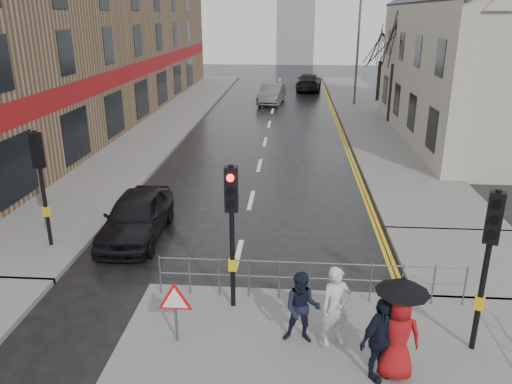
% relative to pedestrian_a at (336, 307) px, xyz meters
% --- Properties ---
extents(ground, '(120.00, 120.00, 0.00)m').
position_rel_pedestrian_a_xyz_m(ground, '(-2.42, 1.04, -0.99)').
color(ground, black).
rests_on(ground, ground).
extents(left_pavement, '(4.00, 44.00, 0.14)m').
position_rel_pedestrian_a_xyz_m(left_pavement, '(-8.92, 24.04, -0.92)').
color(left_pavement, '#605E5B').
rests_on(left_pavement, ground).
extents(right_pavement, '(4.00, 40.00, 0.14)m').
position_rel_pedestrian_a_xyz_m(right_pavement, '(4.08, 26.04, -0.92)').
color(right_pavement, '#605E5B').
rests_on(right_pavement, ground).
extents(pavement_bridge_right, '(4.00, 4.20, 0.14)m').
position_rel_pedestrian_a_xyz_m(pavement_bridge_right, '(4.08, 4.04, -0.92)').
color(pavement_bridge_right, '#605E5B').
rests_on(pavement_bridge_right, ground).
extents(building_left_terrace, '(8.00, 42.00, 10.00)m').
position_rel_pedestrian_a_xyz_m(building_left_terrace, '(-14.42, 23.04, 4.01)').
color(building_left_terrace, '#88694E').
rests_on(building_left_terrace, ground).
extents(building_right_cream, '(9.00, 16.40, 10.10)m').
position_rel_pedestrian_a_xyz_m(building_right_cream, '(9.58, 19.04, 3.79)').
color(building_right_cream, '#B0A999').
rests_on(building_right_cream, ground).
extents(traffic_signal_near_left, '(0.28, 0.27, 3.40)m').
position_rel_pedestrian_a_xyz_m(traffic_signal_near_left, '(-2.22, 1.23, 1.47)').
color(traffic_signal_near_left, black).
rests_on(traffic_signal_near_left, near_pavement).
extents(traffic_signal_near_right, '(0.34, 0.33, 3.40)m').
position_rel_pedestrian_a_xyz_m(traffic_signal_near_right, '(2.78, 0.03, 1.47)').
color(traffic_signal_near_right, black).
rests_on(traffic_signal_near_right, near_pavement).
extents(traffic_signal_far_left, '(0.34, 0.33, 3.40)m').
position_rel_pedestrian_a_xyz_m(traffic_signal_far_left, '(-7.92, 4.04, 1.47)').
color(traffic_signal_far_left, black).
rests_on(traffic_signal_far_left, left_pavement).
extents(guard_railing_front, '(7.14, 0.04, 1.00)m').
position_rel_pedestrian_a_xyz_m(guard_railing_front, '(-0.47, 1.64, -0.13)').
color(guard_railing_front, '#595B5E').
rests_on(guard_railing_front, near_pavement).
extents(warning_sign, '(0.80, 0.07, 1.35)m').
position_rel_pedestrian_a_xyz_m(warning_sign, '(-3.22, -0.17, 0.05)').
color(warning_sign, '#595B5E').
rests_on(warning_sign, near_pavement).
extents(street_lamp, '(1.83, 0.25, 8.00)m').
position_rel_pedestrian_a_xyz_m(street_lamp, '(3.40, 29.04, 3.72)').
color(street_lamp, '#595B5E').
rests_on(street_lamp, right_pavement).
extents(tree_near, '(2.40, 2.40, 6.58)m').
position_rel_pedestrian_a_xyz_m(tree_near, '(5.08, 23.04, 4.15)').
color(tree_near, black).
rests_on(tree_near, right_pavement).
extents(tree_far, '(2.40, 2.40, 5.64)m').
position_rel_pedestrian_a_xyz_m(tree_far, '(5.58, 31.04, 3.43)').
color(tree_far, black).
rests_on(tree_far, right_pavement).
extents(pedestrian_a, '(0.72, 0.60, 1.70)m').
position_rel_pedestrian_a_xyz_m(pedestrian_a, '(0.00, 0.00, 0.00)').
color(pedestrian_a, beige).
rests_on(pedestrian_a, near_pavement).
extents(pedestrian_b, '(0.79, 0.64, 1.55)m').
position_rel_pedestrian_a_xyz_m(pedestrian_b, '(-0.67, 0.02, -0.07)').
color(pedestrian_b, black).
rests_on(pedestrian_b, near_pavement).
extents(pedestrian_with_umbrella, '(0.96, 0.96, 2.06)m').
position_rel_pedestrian_a_xyz_m(pedestrian_with_umbrella, '(1.04, -0.90, 0.27)').
color(pedestrian_with_umbrella, maroon).
rests_on(pedestrian_with_umbrella, near_pavement).
extents(pedestrian_d, '(1.00, 0.93, 1.65)m').
position_rel_pedestrian_a_xyz_m(pedestrian_d, '(0.72, -0.97, -0.02)').
color(pedestrian_d, black).
rests_on(pedestrian_d, near_pavement).
extents(car_parked, '(1.74, 4.17, 1.41)m').
position_rel_pedestrian_a_xyz_m(car_parked, '(-5.63, 5.04, -0.28)').
color(car_parked, black).
rests_on(car_parked, ground).
extents(car_mid, '(2.11, 4.68, 1.49)m').
position_rel_pedestrian_a_xyz_m(car_mid, '(-2.63, 29.70, -0.24)').
color(car_mid, '#4E5254').
rests_on(car_mid, ground).
extents(car_far, '(2.52, 5.36, 1.51)m').
position_rel_pedestrian_a_xyz_m(car_far, '(0.39, 36.97, -0.23)').
color(car_far, black).
rests_on(car_far, ground).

